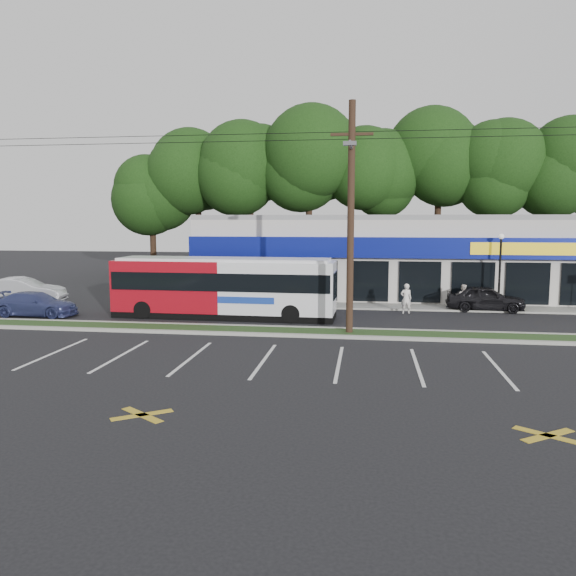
# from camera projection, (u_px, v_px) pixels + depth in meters

# --- Properties ---
(ground) EXTENTS (120.00, 120.00, 0.00)m
(ground) POSITION_uv_depth(u_px,v_px,m) (278.00, 337.00, 24.10)
(ground) COLOR black
(ground) RESTS_ON ground
(grass_strip) EXTENTS (40.00, 1.60, 0.12)m
(grass_strip) POSITION_uv_depth(u_px,v_px,m) (282.00, 331.00, 25.07)
(grass_strip) COLOR #203B18
(grass_strip) RESTS_ON ground
(curb_south) EXTENTS (40.00, 0.25, 0.14)m
(curb_south) POSITION_uv_depth(u_px,v_px,m) (279.00, 335.00, 24.24)
(curb_south) COLOR #9E9E93
(curb_south) RESTS_ON ground
(curb_north) EXTENTS (40.00, 0.25, 0.14)m
(curb_north) POSITION_uv_depth(u_px,v_px,m) (285.00, 328.00, 25.91)
(curb_north) COLOR #9E9E93
(curb_north) RESTS_ON ground
(sidewalk) EXTENTS (32.00, 2.20, 0.10)m
(sidewalk) POSITION_uv_depth(u_px,v_px,m) (389.00, 307.00, 32.24)
(sidewalk) COLOR #9E9E93
(sidewalk) RESTS_ON ground
(strip_mall) EXTENTS (25.00, 12.55, 5.30)m
(strip_mall) POSITION_uv_depth(u_px,v_px,m) (393.00, 254.00, 38.65)
(strip_mall) COLOR beige
(strip_mall) RESTS_ON ground
(utility_pole) EXTENTS (50.00, 2.77, 10.00)m
(utility_pole) POSITION_uv_depth(u_px,v_px,m) (347.00, 211.00, 23.95)
(utility_pole) COLOR black
(utility_pole) RESTS_ON ground
(lamp_post) EXTENTS (0.30, 0.30, 4.25)m
(lamp_post) POSITION_uv_depth(u_px,v_px,m) (500.00, 262.00, 30.90)
(lamp_post) COLOR black
(lamp_post) RESTS_ON ground
(tree_line) EXTENTS (46.76, 6.76, 11.83)m
(tree_line) POSITION_uv_depth(u_px,v_px,m) (372.00, 179.00, 48.07)
(tree_line) COLOR black
(tree_line) RESTS_ON ground
(metrobus) EXTENTS (11.49, 2.69, 3.08)m
(metrobus) POSITION_uv_depth(u_px,v_px,m) (224.00, 286.00, 28.81)
(metrobus) COLOR maroon
(metrobus) RESTS_ON ground
(car_dark) EXTENTS (4.30, 2.01, 1.42)m
(car_dark) POSITION_uv_depth(u_px,v_px,m) (485.00, 298.00, 30.95)
(car_dark) COLOR black
(car_dark) RESTS_ON ground
(car_silver) EXTENTS (5.13, 2.59, 1.61)m
(car_silver) POSITION_uv_depth(u_px,v_px,m) (22.00, 291.00, 33.16)
(car_silver) COLOR #B3B4BC
(car_silver) RESTS_ON ground
(car_blue) EXTENTS (4.38, 1.81, 1.27)m
(car_blue) POSITION_uv_depth(u_px,v_px,m) (36.00, 304.00, 29.31)
(car_blue) COLOR navy
(car_blue) RESTS_ON ground
(pedestrian_a) EXTENTS (0.62, 0.43, 1.62)m
(pedestrian_a) POSITION_uv_depth(u_px,v_px,m) (406.00, 299.00, 30.08)
(pedestrian_a) COLOR white
(pedestrian_a) RESTS_ON ground
(pedestrian_b) EXTENTS (0.89, 0.82, 1.48)m
(pedestrian_b) POSITION_uv_depth(u_px,v_px,m) (463.00, 298.00, 30.92)
(pedestrian_b) COLOR beige
(pedestrian_b) RESTS_ON ground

